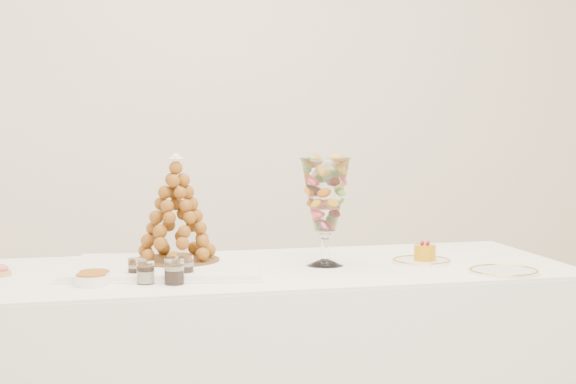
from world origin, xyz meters
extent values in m
cube|color=white|center=(0.00, 2.00, 1.40)|extent=(4.50, 0.04, 2.80)
cube|color=white|center=(-0.06, 0.17, 0.37)|extent=(1.96, 0.80, 0.73)
cube|color=white|center=(-0.06, 0.17, 0.74)|extent=(1.95, 0.80, 0.01)
cube|color=white|center=(-0.39, 0.21, 0.75)|extent=(0.68, 0.57, 0.02)
cylinder|color=white|center=(0.12, 0.17, 0.75)|extent=(0.12, 0.12, 0.02)
cylinder|color=white|center=(0.12, 0.17, 0.80)|extent=(0.03, 0.03, 0.09)
sphere|color=white|center=(0.12, 0.17, 0.85)|extent=(0.04, 0.04, 0.04)
cylinder|color=white|center=(0.45, 0.14, 0.74)|extent=(0.19, 0.19, 0.01)
cylinder|color=white|center=(0.62, -0.11, 0.74)|extent=(0.22, 0.22, 0.01)
cylinder|color=tan|center=(-0.89, 0.23, 0.75)|extent=(0.06, 0.06, 0.02)
ellipsoid|color=#D95967|center=(-0.89, 0.23, 0.76)|extent=(0.04, 0.04, 0.03)
cylinder|color=white|center=(-0.50, 0.08, 0.77)|extent=(0.06, 0.06, 0.06)
cylinder|color=white|center=(-0.40, 0.00, 0.77)|extent=(0.05, 0.05, 0.06)
cylinder|color=white|center=(-0.36, 0.04, 0.78)|extent=(0.06, 0.06, 0.07)
cylinder|color=white|center=(-0.48, -0.01, 0.77)|extent=(0.05, 0.05, 0.07)
cylinder|color=white|center=(-0.40, -0.04, 0.78)|extent=(0.07, 0.07, 0.08)
cylinder|color=white|center=(-0.62, 0.05, 0.76)|extent=(0.10, 0.10, 0.03)
cylinder|color=white|center=(-0.64, 0.00, 0.76)|extent=(0.10, 0.10, 0.03)
cylinder|color=brown|center=(-0.35, 0.26, 0.76)|extent=(0.28, 0.28, 0.01)
cone|color=brown|center=(-0.35, 0.26, 0.93)|extent=(0.23, 0.23, 0.33)
sphere|color=white|center=(-0.35, 0.26, 1.09)|extent=(0.03, 0.03, 0.03)
cylinder|color=#C88709|center=(0.46, 0.13, 0.77)|extent=(0.07, 0.07, 0.05)
sphere|color=maroon|center=(0.47, 0.14, 0.81)|extent=(0.01, 0.01, 0.01)
sphere|color=maroon|center=(0.45, 0.15, 0.81)|extent=(0.01, 0.01, 0.01)
sphere|color=maroon|center=(0.45, 0.13, 0.81)|extent=(0.01, 0.01, 0.01)
sphere|color=maroon|center=(0.46, 0.12, 0.81)|extent=(0.01, 0.01, 0.01)
camera|label=1|loc=(-0.78, -2.80, 1.26)|focal=60.00mm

